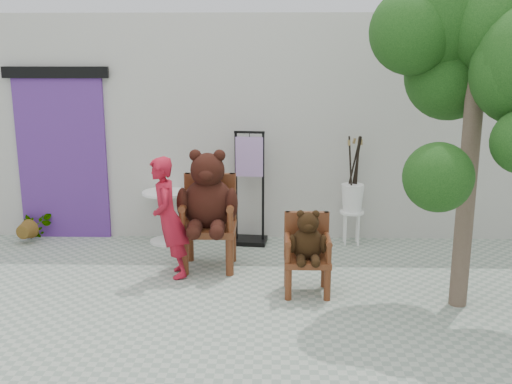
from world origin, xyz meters
TOP-DOWN VIEW (x-y plane):
  - ground_plane at (0.00, 0.00)m, footprint 60.00×60.00m
  - back_wall at (0.00, 3.10)m, footprint 9.00×1.00m
  - doorway at (-3.00, 2.58)m, footprint 1.40×0.11m
  - chair_big at (-0.90, 1.41)m, footprint 0.71×0.75m
  - chair_small at (0.22, 0.69)m, footprint 0.49×0.49m
  - person at (-1.32, 1.12)m, footprint 0.42×0.56m
  - cafe_table at (-1.58, 2.35)m, footprint 0.60×0.60m
  - display_stand at (-0.45, 2.35)m, footprint 0.48×0.39m
  - stool_bucket at (0.91, 2.35)m, footprint 0.32×0.32m
  - tree at (1.90, 0.42)m, footprint 2.21×1.97m
  - potted_plant at (-3.40, 2.35)m, footprint 0.46×0.42m

SIDE VIEW (x-z plane):
  - ground_plane at x=0.00m, z-range 0.00..0.00m
  - potted_plant at x=-3.40m, z-range 0.00..0.45m
  - cafe_table at x=-1.58m, z-range 0.09..0.79m
  - chair_small at x=0.22m, z-range 0.08..1.00m
  - display_stand at x=-0.45m, z-range -0.17..1.34m
  - stool_bucket at x=0.91m, z-range -0.08..1.37m
  - person at x=-1.32m, z-range 0.00..1.39m
  - chair_big at x=-0.90m, z-range 0.08..1.51m
  - doorway at x=-3.00m, z-range 0.00..2.33m
  - back_wall at x=0.00m, z-range 0.00..3.00m
  - tree at x=1.90m, z-range 0.85..4.34m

